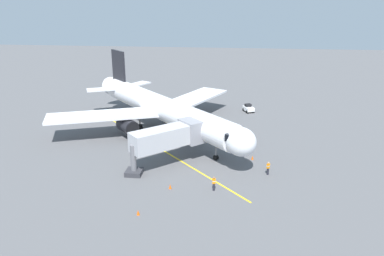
{
  "coord_description": "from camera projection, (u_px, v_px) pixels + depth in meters",
  "views": [
    {
      "loc": [
        -10.53,
        56.39,
        20.7
      ],
      "look_at": [
        -4.64,
        5.98,
        3.0
      ],
      "focal_mm": 35.03,
      "sensor_mm": 36.0,
      "label": 1
    }
  ],
  "objects": [
    {
      "name": "ground_plane",
      "position": [
        168.0,
        132.0,
        60.85
      ],
      "size": [
        220.0,
        220.0,
        0.0
      ],
      "primitive_type": "plane",
      "color": "#565659"
    },
    {
      "name": "safety_cone_wing_port",
      "position": [
        170.0,
        187.0,
        42.8
      ],
      "size": [
        0.32,
        0.32,
        0.55
      ],
      "primitive_type": "cone",
      "color": "#F2590F",
      "rests_on": "ground"
    },
    {
      "name": "tug_near_nose",
      "position": [
        248.0,
        108.0,
        71.52
      ],
      "size": [
        2.32,
        2.71,
        1.5
      ],
      "color": "white",
      "rests_on": "ground"
    },
    {
      "name": "airplane",
      "position": [
        162.0,
        108.0,
        59.75
      ],
      "size": [
        32.67,
        33.43,
        11.5
      ],
      "color": "white",
      "rests_on": "ground"
    },
    {
      "name": "apron_lead_in_line",
      "position": [
        156.0,
        146.0,
        55.22
      ],
      "size": [
        27.2,
        29.66,
        0.01
      ],
      "primitive_type": "cube",
      "rotation": [
        0.0,
        0.0,
        0.74
      ],
      "color": "yellow",
      "rests_on": "ground"
    },
    {
      "name": "ground_crew_marshaller",
      "position": [
        268.0,
        168.0,
        46.02
      ],
      "size": [
        0.46,
        0.46,
        1.71
      ],
      "color": "#23232D",
      "rests_on": "ground"
    },
    {
      "name": "ground_crew_wing_walker",
      "position": [
        214.0,
        183.0,
        42.22
      ],
      "size": [
        0.44,
        0.31,
        1.71
      ],
      "color": "#23232D",
      "rests_on": "ground"
    },
    {
      "name": "safety_cone_wing_starboard",
      "position": [
        138.0,
        212.0,
        37.63
      ],
      "size": [
        0.32,
        0.32,
        0.55
      ],
      "primitive_type": "cone",
      "color": "#F2590F",
      "rests_on": "ground"
    },
    {
      "name": "safety_cone_nose_right",
      "position": [
        225.0,
        141.0,
        56.54
      ],
      "size": [
        0.32,
        0.32,
        0.55
      ],
      "primitive_type": "cone",
      "color": "#F2590F",
      "rests_on": "ground"
    },
    {
      "name": "jet_bridge",
      "position": [
        172.0,
        137.0,
        48.23
      ],
      "size": [
        9.75,
        9.2,
        5.4
      ],
      "color": "#B7B7BC",
      "rests_on": "ground"
    },
    {
      "name": "safety_cone_nose_left",
      "position": [
        252.0,
        158.0,
        50.53
      ],
      "size": [
        0.32,
        0.32,
        0.55
      ],
      "primitive_type": "cone",
      "color": "#F2590F",
      "rests_on": "ground"
    }
  ]
}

